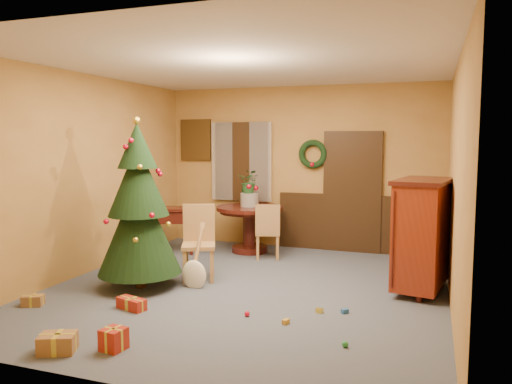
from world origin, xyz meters
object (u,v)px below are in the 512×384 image
at_px(writing_desk, 170,219).
at_px(sideboard, 422,232).
at_px(chair_near, 199,239).
at_px(christmas_tree, 139,208).
at_px(dining_table, 250,220).

bearing_deg(writing_desk, sideboard, -11.85).
bearing_deg(chair_near, sideboard, 7.69).
xyz_separation_m(writing_desk, sideboard, (4.13, -0.87, 0.18)).
bearing_deg(christmas_tree, chair_near, 50.20).
height_order(dining_table, christmas_tree, christmas_tree).
bearing_deg(writing_desk, chair_near, -47.39).
distance_m(writing_desk, sideboard, 4.22).
height_order(dining_table, writing_desk, dining_table).
relative_size(dining_table, sideboard, 0.80).
relative_size(dining_table, writing_desk, 1.17).
bearing_deg(dining_table, christmas_tree, -104.51).
relative_size(writing_desk, sideboard, 0.68).
bearing_deg(writing_desk, christmas_tree, -72.09).
bearing_deg(writing_desk, dining_table, 23.42).
distance_m(christmas_tree, writing_desk, 2.07).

